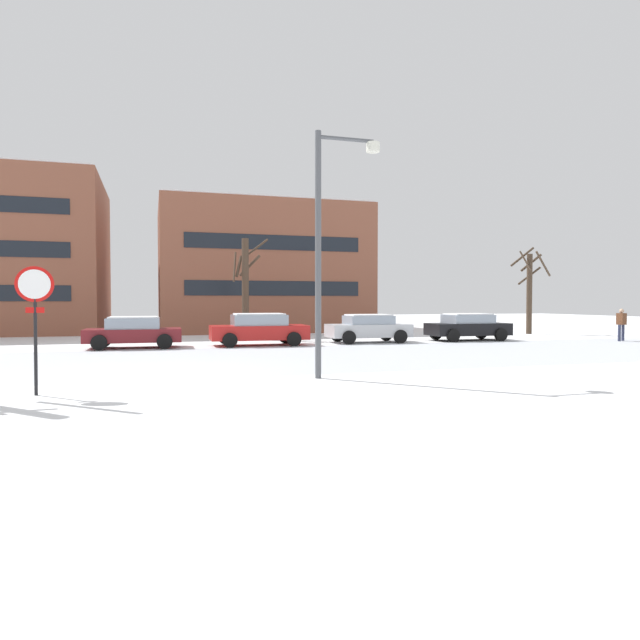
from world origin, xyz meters
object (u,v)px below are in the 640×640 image
parked_car_silver (368,328)px  parked_car_black (468,326)px  parked_car_red (259,329)px  stop_sign (35,305)px  pedestrian_crossing (621,322)px  street_lamp (329,230)px  parked_car_maroon (133,332)px

parked_car_silver → parked_car_black: size_ratio=0.97×
parked_car_red → parked_car_black: (10.78, 0.11, -0.03)m
stop_sign → pedestrian_crossing: stop_sign is taller
street_lamp → parked_car_silver: size_ratio=1.59×
pedestrian_crossing → parked_car_silver: bearing=167.5°
street_lamp → parked_car_red: street_lamp is taller
street_lamp → parked_car_silver: bearing=63.7°
stop_sign → parked_car_red: (6.98, 11.83, -1.18)m
stop_sign → pedestrian_crossing: size_ratio=1.69×
street_lamp → pedestrian_crossing: size_ratio=3.92×
parked_car_silver → pedestrian_crossing: bearing=-12.5°
parked_car_silver → street_lamp: bearing=-116.3°
street_lamp → parked_car_black: bearing=45.5°
parked_car_maroon → parked_car_silver: bearing=0.6°
parked_car_silver → parked_car_black: parked_car_black is taller
parked_car_red → parked_car_black: parked_car_red is taller
parked_car_red → parked_car_silver: 5.39m
parked_car_maroon → parked_car_black: 16.17m
parked_car_black → parked_car_red: bearing=-179.4°
street_lamp → pedestrian_crossing: 20.18m
stop_sign → street_lamp: (6.78, 0.76, 1.92)m
parked_car_silver → parked_car_black: (5.39, -0.11, 0.00)m
parked_car_red → parked_car_silver: (5.39, 0.22, -0.04)m
stop_sign → pedestrian_crossing: 26.54m
street_lamp → parked_car_black: 15.98m
street_lamp → parked_car_maroon: bearing=114.9°
pedestrian_crossing → stop_sign: bearing=-159.5°
parked_car_maroon → pedestrian_crossing: bearing=-6.5°
parked_car_maroon → parked_car_red: parked_car_red is taller
stop_sign → street_lamp: bearing=6.4°
parked_car_red → pedestrian_crossing: (17.87, -2.55, 0.20)m
parked_car_red → pedestrian_crossing: 18.05m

